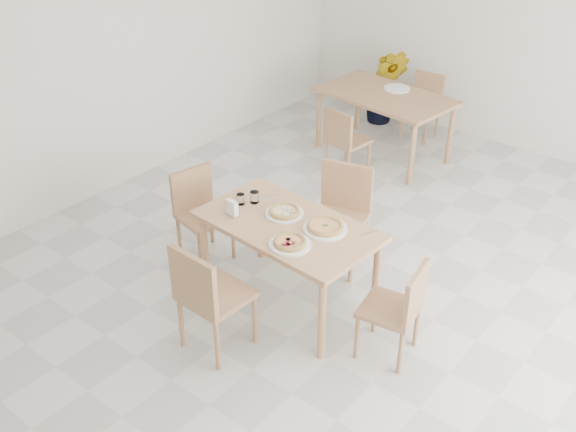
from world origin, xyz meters
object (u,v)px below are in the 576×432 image
Objects in this scene: pizza_margherita at (325,226)px; plate_empty at (397,89)px; chair_west at (199,208)px; plate_margherita at (325,229)px; tumbler_b at (254,197)px; napkin_holder at (232,208)px; chair_north at (342,209)px; potted_plant at (385,86)px; main_table at (288,234)px; chair_back_n at (424,101)px; chair_south at (207,293)px; plate_pepperoni at (290,244)px; pizza_pepperoni at (290,242)px; chair_back_s at (344,138)px; tumbler_a at (241,199)px; second_table at (385,101)px; pizza_mushroom at (284,211)px; chair_east at (400,306)px; plate_mushroom at (284,214)px.

plate_empty is at bearing 111.37° from pizza_margherita.
chair_west is 2.44× the size of plate_margherita.
napkin_holder reaches higher than tumbler_b.
chair_north reaches higher than plate_empty.
pizza_margherita is 0.36× the size of potted_plant.
chair_north is 2.45m from plate_empty.
potted_plant is at bearing 114.30° from main_table.
main_table is 1.85× the size of chair_back_n.
chair_south is 0.69m from plate_pepperoni.
plate_margherita is 1.07× the size of pizza_pepperoni.
napkin_holder is (-0.69, -0.29, 0.05)m from plate_margherita.
chair_north is at bearing 131.93° from chair_back_s.
pizza_pepperoni is 3.54× the size of tumbler_a.
potted_plant is at bearing 127.60° from second_table.
chair_east is at bearing -4.06° from pizza_mushroom.
potted_plant is at bearing 171.02° from chair_back_n.
tumbler_b is (-0.31, -0.00, 0.04)m from plate_mushroom.
second_table is at bearing 113.21° from pizza_margherita.
chair_back_s is 1.02× the size of chair_back_n.
potted_plant is at bearing -156.85° from chair_east.
tumbler_b is 2.79m from second_table.
plate_pepperoni is 0.20× the size of second_table.
tumbler_b is at bearing 153.28° from plate_pepperoni.
chair_north reaches higher than tumbler_b.
second_table is at bearing -59.00° from potted_plant.
napkin_holder reaches higher than main_table.
tumbler_a is (-0.47, -0.76, 0.27)m from chair_north.
tumbler_a is (-0.76, -0.11, 0.01)m from pizza_margherita.
chair_north is at bearing 72.75° from napkin_holder.
plate_pepperoni is 0.72m from tumbler_a.
plate_mushroom is at bearing 144.32° from main_table.
pizza_pepperoni is at bearing -17.83° from tumbler_a.
chair_west is 2.73× the size of plate_empty.
plate_empty is at bearing 103.90° from napkin_holder.
main_table is 0.45m from tumbler_b.
main_table is 1.07m from chair_west.
second_table is (-0.41, 2.84, -0.13)m from tumbler_a.
plate_mushroom is at bearing -76.79° from chair_west.
pizza_pepperoni is at bearing -93.79° from chair_north.
potted_plant is at bearing 115.16° from plate_margherita.
second_table is 0.75m from chair_back_s.
tumbler_b reaches higher than chair_west.
chair_back_n is at bearing 104.79° from pizza_pepperoni.
pizza_pepperoni is (0.31, -0.31, 0.02)m from plate_mushroom.
pizza_margherita is 3.69m from chair_back_n.
chair_back_n reaches higher than plate_margherita.
second_table is (-0.79, 2.74, -0.11)m from pizza_mushroom.
pizza_mushroom reaches higher than plate_empty.
chair_north is 3.02× the size of pizza_mushroom.
chair_east is 2.58× the size of plate_mushroom.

